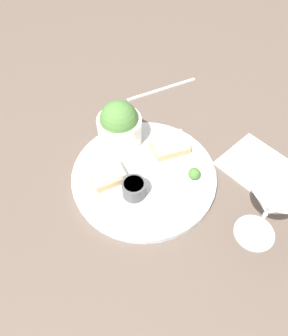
# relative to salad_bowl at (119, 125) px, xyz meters

# --- Properties ---
(ground_plane) EXTENTS (4.00, 4.00, 0.00)m
(ground_plane) POSITION_rel_salad_bowl_xyz_m (0.01, -0.11, -0.06)
(ground_plane) COLOR brown
(dinner_plate) EXTENTS (0.30, 0.30, 0.01)m
(dinner_plate) POSITION_rel_salad_bowl_xyz_m (0.01, -0.11, -0.05)
(dinner_plate) COLOR silver
(dinner_plate) RESTS_ON ground_plane
(salad_bowl) EXTENTS (0.10, 0.10, 0.10)m
(salad_bowl) POSITION_rel_salad_bowl_xyz_m (0.00, 0.00, 0.00)
(salad_bowl) COLOR white
(salad_bowl) RESTS_ON dinner_plate
(sauce_ramekin) EXTENTS (0.05, 0.05, 0.04)m
(sauce_ramekin) POSITION_rel_salad_bowl_xyz_m (-0.03, -0.15, -0.03)
(sauce_ramekin) COLOR #4C4C4C
(sauce_ramekin) RESTS_ON dinner_plate
(cheese_toast_near) EXTENTS (0.08, 0.06, 0.03)m
(cheese_toast_near) POSITION_rel_salad_bowl_xyz_m (0.09, -0.07, -0.03)
(cheese_toast_near) COLOR tan
(cheese_toast_near) RESTS_ON dinner_plate
(cheese_toast_far) EXTENTS (0.07, 0.05, 0.03)m
(cheese_toast_far) POSITION_rel_salad_bowl_xyz_m (-0.06, -0.09, -0.03)
(cheese_toast_far) COLOR tan
(cheese_toast_far) RESTS_ON dinner_plate
(wine_glass) EXTENTS (0.09, 0.09, 0.16)m
(wine_glass) POSITION_rel_salad_bowl_xyz_m (0.15, -0.31, 0.05)
(wine_glass) COLOR silver
(wine_glass) RESTS_ON ground_plane
(garnish) EXTENTS (0.03, 0.03, 0.03)m
(garnish) POSITION_rel_salad_bowl_xyz_m (0.10, -0.16, -0.03)
(garnish) COLOR #477533
(garnish) RESTS_ON dinner_plate
(napkin) EXTENTS (0.16, 0.15, 0.01)m
(napkin) POSITION_rel_salad_bowl_xyz_m (0.24, -0.17, -0.06)
(napkin) COLOR white
(napkin) RESTS_ON ground_plane
(fork) EXTENTS (0.20, 0.02, 0.01)m
(fork) POSITION_rel_salad_bowl_xyz_m (0.17, 0.13, -0.06)
(fork) COLOR silver
(fork) RESTS_ON ground_plane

